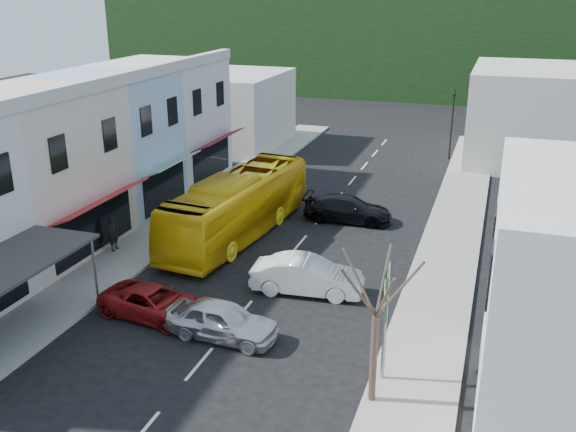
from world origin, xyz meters
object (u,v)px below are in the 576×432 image
at_px(car_red, 153,301).
at_px(pedestrian_left, 114,234).
at_px(street_tree, 376,317).
at_px(car_white, 307,278).
at_px(car_silver, 222,321).
at_px(traffic_signal, 452,124).
at_px(bus, 238,208).
at_px(direction_sign, 385,324).

distance_m(car_red, pedestrian_left, 7.42).
bearing_deg(pedestrian_left, street_tree, -117.75).
bearing_deg(car_white, pedestrian_left, 77.78).
bearing_deg(car_white, car_silver, 151.68).
relative_size(car_silver, pedestrian_left, 2.59).
bearing_deg(traffic_signal, car_white, 70.26).
height_order(bus, car_white, bus).
bearing_deg(bus, direction_sign, -42.34).
bearing_deg(traffic_signal, pedestrian_left, 48.18).
distance_m(direction_sign, street_tree, 1.60).
height_order(car_silver, traffic_signal, traffic_signal).
bearing_deg(street_tree, direction_sign, 85.61).
bearing_deg(direction_sign, bus, 122.45).
height_order(car_silver, direction_sign, direction_sign).
xyz_separation_m(bus, street_tree, (9.78, -12.26, 1.61)).
distance_m(car_red, traffic_signal, 30.91).
relative_size(car_red, pedestrian_left, 2.71).
distance_m(car_silver, street_tree, 7.06).
xyz_separation_m(car_white, car_red, (-5.29, -4.07, 0.00)).
bearing_deg(street_tree, car_red, 163.45).
relative_size(car_white, car_red, 0.96).
distance_m(car_red, street_tree, 10.28).
bearing_deg(direction_sign, car_red, 161.35).
distance_m(car_white, pedestrian_left, 10.58).
xyz_separation_m(bus, car_red, (0.20, -9.41, -0.85)).
bearing_deg(car_red, car_silver, -93.54).
height_order(car_white, traffic_signal, traffic_signal).
relative_size(bus, car_white, 2.64).
relative_size(car_silver, car_red, 0.96).
bearing_deg(car_red, pedestrian_left, 51.90).
distance_m(car_white, direction_sign, 7.29).
bearing_deg(car_white, traffic_signal, -14.24).
relative_size(street_tree, traffic_signal, 1.16).
relative_size(car_silver, direction_sign, 0.99).
xyz_separation_m(car_red, direction_sign, (9.67, -1.54, 1.53)).
bearing_deg(car_silver, car_white, -19.59).
height_order(car_red, direction_sign, direction_sign).
height_order(direction_sign, traffic_signal, traffic_signal).
height_order(car_white, pedestrian_left, pedestrian_left).
distance_m(bus, direction_sign, 14.77).
height_order(pedestrian_left, traffic_signal, traffic_signal).
distance_m(pedestrian_left, traffic_signal, 28.18).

